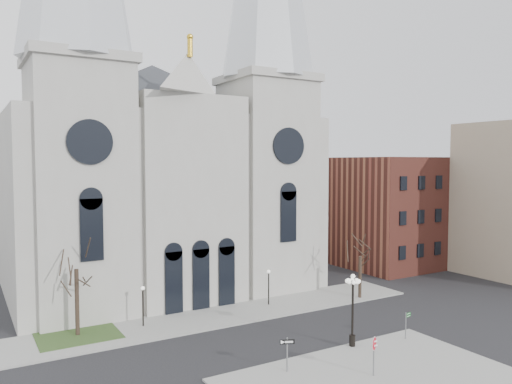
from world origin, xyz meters
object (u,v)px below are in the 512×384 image
globe_lamp (353,301)px  street_name_sign (406,323)px  stop_sign (374,348)px  one_way_sign (287,349)px

globe_lamp → street_name_sign: (4.50, -0.94, -2.10)m
stop_sign → globe_lamp: (2.24, 4.49, 1.53)m
one_way_sign → globe_lamp: bearing=34.0°
one_way_sign → street_name_sign: size_ratio=1.09×
stop_sign → one_way_sign: (-4.28, 3.25, -0.30)m
one_way_sign → stop_sign: bearing=-14.0°
stop_sign → one_way_sign: bearing=134.7°
globe_lamp → one_way_sign: bearing=-169.2°
one_way_sign → street_name_sign: one_way_sign is taller
stop_sign → one_way_sign: size_ratio=1.14×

